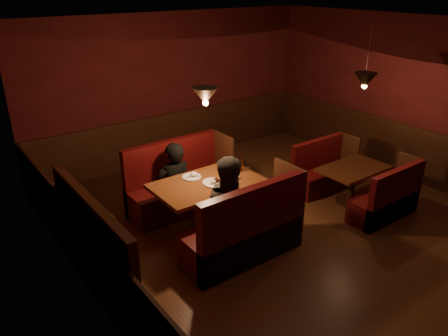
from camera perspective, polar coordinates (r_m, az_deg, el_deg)
room at (r=6.02m, az=8.27°, el=-0.19°), size 6.02×7.02×2.92m
main_table at (r=6.24m, az=-2.10°, el=-3.33°), size 1.52×0.92×1.06m
main_bench_far at (r=7.02m, az=-5.95°, el=-2.64°), size 1.67×0.60×1.14m
main_bench_near at (r=5.78m, az=2.99°, el=-8.75°), size 1.67×0.60×1.14m
second_table at (r=7.44m, az=16.44°, el=-1.07°), size 1.12×0.71×0.63m
second_bench_far at (r=7.91m, az=12.64°, el=-0.64°), size 1.24×0.46×0.88m
second_bench_near at (r=7.21m, az=20.55°, el=-4.12°), size 1.24×0.46×0.88m
diner_a at (r=6.63m, az=-6.59°, el=-0.25°), size 0.62×0.46×1.58m
diner_b at (r=5.73m, az=1.07°, el=-3.38°), size 0.94×0.79×1.71m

